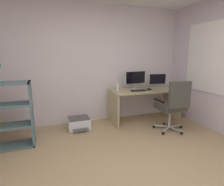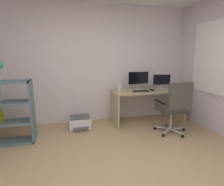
# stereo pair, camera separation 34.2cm
# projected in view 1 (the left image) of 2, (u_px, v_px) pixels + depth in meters

# --- Properties ---
(ground_plane) EXTENTS (4.45, 4.70, 0.02)m
(ground_plane) POSITION_uv_depth(u_px,v_px,m) (137.00, 186.00, 2.17)
(ground_plane) COLOR tan
(ground_plane) RESTS_ON ground
(wall_back) EXTENTS (4.45, 0.10, 2.60)m
(wall_back) POSITION_uv_depth(u_px,v_px,m) (89.00, 64.00, 4.12)
(wall_back) COLOR silver
(wall_back) RESTS_ON ground
(window_pane) EXTENTS (0.01, 1.58, 1.33)m
(window_pane) POSITION_uv_depth(u_px,v_px,m) (220.00, 58.00, 3.50)
(window_pane) COLOR white
(window_frame) EXTENTS (0.02, 1.66, 1.41)m
(window_frame) POSITION_uv_depth(u_px,v_px,m) (220.00, 58.00, 3.50)
(window_frame) COLOR white
(desk) EXTENTS (1.59, 0.66, 0.74)m
(desk) POSITION_uv_depth(u_px,v_px,m) (145.00, 97.00, 4.25)
(desk) COLOR tan
(desk) RESTS_ON ground
(monitor_main) EXTENTS (0.53, 0.18, 0.41)m
(monitor_main) POSITION_uv_depth(u_px,v_px,m) (135.00, 78.00, 4.21)
(monitor_main) COLOR #B2B5B7
(monitor_main) RESTS_ON desk
(monitor_secondary) EXTENTS (0.44, 0.18, 0.34)m
(monitor_secondary) POSITION_uv_depth(u_px,v_px,m) (157.00, 80.00, 4.41)
(monitor_secondary) COLOR #B2B5B7
(monitor_secondary) RESTS_ON desk
(keyboard) EXTENTS (0.35, 0.15, 0.02)m
(keyboard) POSITION_uv_depth(u_px,v_px,m) (139.00, 90.00, 4.03)
(keyboard) COLOR black
(keyboard) RESTS_ON desk
(computer_mouse) EXTENTS (0.07, 0.11, 0.03)m
(computer_mouse) POSITION_uv_depth(u_px,v_px,m) (149.00, 89.00, 4.13)
(computer_mouse) COLOR black
(computer_mouse) RESTS_ON desk
(desktop_speaker) EXTENTS (0.07, 0.07, 0.17)m
(desktop_speaker) POSITION_uv_depth(u_px,v_px,m) (118.00, 87.00, 4.04)
(desktop_speaker) COLOR silver
(desktop_speaker) RESTS_ON desk
(office_chair) EXTENTS (0.62, 0.63, 1.04)m
(office_chair) POSITION_uv_depth(u_px,v_px,m) (173.00, 104.00, 3.59)
(office_chair) COLOR #B7BABC
(office_chair) RESTS_ON ground
(printer) EXTENTS (0.44, 0.44, 0.24)m
(printer) POSITION_uv_depth(u_px,v_px,m) (79.00, 123.00, 3.83)
(printer) COLOR silver
(printer) RESTS_ON ground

